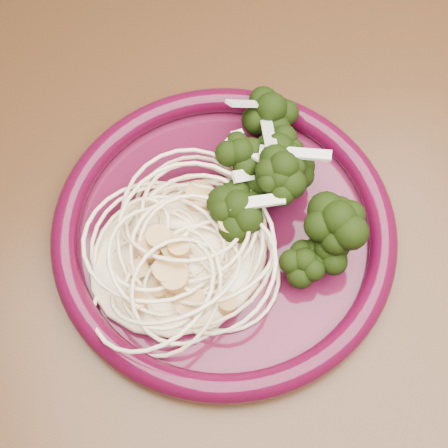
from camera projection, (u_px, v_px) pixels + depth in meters
dining_table at (330, 308)px, 0.59m from camera, size 1.20×0.80×0.75m
dinner_plate at (224, 229)px, 0.51m from camera, size 0.35×0.35×0.02m
spaghetti_pile at (177, 254)px, 0.49m from camera, size 0.17×0.16×0.03m
scallop_cluster at (174, 235)px, 0.45m from camera, size 0.14×0.14×0.04m
broccoli_pile at (279, 180)px, 0.50m from camera, size 0.13×0.17×0.05m
onion_garnish at (283, 158)px, 0.48m from camera, size 0.09×0.11×0.05m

